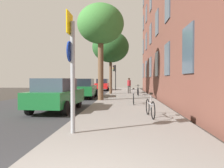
{
  "coord_description": "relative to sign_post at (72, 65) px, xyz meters",
  "views": [
    {
      "loc": [
        0.94,
        -2.48,
        1.6
      ],
      "look_at": [
        0.05,
        12.12,
        1.26
      ],
      "focal_mm": 34.29,
      "sensor_mm": 36.0,
      "label": 1
    }
  ],
  "objects": [
    {
      "name": "bicycle_1",
      "position": [
        1.95,
        7.0,
        -1.5
      ],
      "size": [
        0.42,
        1.64,
        0.95
      ],
      "color": "black",
      "rests_on": "sidewalk"
    },
    {
      "name": "building_facade",
      "position": [
        4.2,
        11.24,
        4.95
      ],
      "size": [
        0.56,
        27.0,
        13.85
      ],
      "color": "brown",
      "rests_on": "ground"
    },
    {
      "name": "bicycle_2",
      "position": [
        2.62,
        13.65,
        -1.49
      ],
      "size": [
        0.42,
        1.76,
        0.98
      ],
      "color": "black",
      "rests_on": "sidewalk"
    },
    {
      "name": "sign_post",
      "position": [
        0.0,
        0.0,
        0.0
      ],
      "size": [
        0.16,
        0.6,
        3.28
      ],
      "color": "gray",
      "rests_on": "sidewalk"
    },
    {
      "name": "tree_far",
      "position": [
        -0.0,
        15.8,
        2.83
      ],
      "size": [
        3.69,
        3.69,
        6.29
      ],
      "color": "brown",
      "rests_on": "sidewalk"
    },
    {
      "name": "car_2",
      "position": [
        -1.63,
        23.65,
        -1.15
      ],
      "size": [
        1.79,
        3.97,
        1.62
      ],
      "color": "red",
      "rests_on": "road_asphalt"
    },
    {
      "name": "pedestrian_0",
      "position": [
        1.87,
        16.44,
        -0.95
      ],
      "size": [
        0.48,
        0.48,
        1.6
      ],
      "color": "#4C4742",
      "rests_on": "sidewalk"
    },
    {
      "name": "traffic_light",
      "position": [
        0.09,
        22.54,
        0.44
      ],
      "size": [
        0.43,
        0.24,
        3.36
      ],
      "color": "black",
      "rests_on": "sidewalk"
    },
    {
      "name": "tree_near",
      "position": [
        -0.26,
        9.25,
        3.41
      ],
      "size": [
        3.27,
        3.27,
        6.74
      ],
      "color": "brown",
      "rests_on": "sidewalk"
    },
    {
      "name": "car_1",
      "position": [
        -1.96,
        11.9,
        -1.15
      ],
      "size": [
        1.96,
        4.41,
        1.62
      ],
      "color": "#19662D",
      "rests_on": "road_asphalt"
    },
    {
      "name": "ground_plane",
      "position": [
        -1.89,
        11.74,
        -1.99
      ],
      "size": [
        41.8,
        41.8,
        0.0
      ],
      "primitive_type": "plane",
      "color": "#332D28"
    },
    {
      "name": "car_0",
      "position": [
        -1.94,
        4.65,
        -1.15
      ],
      "size": [
        1.97,
        4.17,
        1.62
      ],
      "color": "#19662D",
      "rests_on": "road_asphalt"
    },
    {
      "name": "sidewalk",
      "position": [
        1.61,
        11.74,
        -1.93
      ],
      "size": [
        4.2,
        38.0,
        0.12
      ],
      "primitive_type": "cube",
      "color": "gray",
      "rests_on": "ground"
    },
    {
      "name": "road_asphalt",
      "position": [
        -3.99,
        11.74,
        -1.98
      ],
      "size": [
        7.0,
        38.0,
        0.01
      ],
      "primitive_type": "cube",
      "color": "#2D2D30",
      "rests_on": "ground"
    },
    {
      "name": "bicycle_0",
      "position": [
        2.43,
        2.63,
        -1.49
      ],
      "size": [
        0.42,
        1.71,
        0.96
      ],
      "color": "black",
      "rests_on": "sidewalk"
    }
  ]
}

